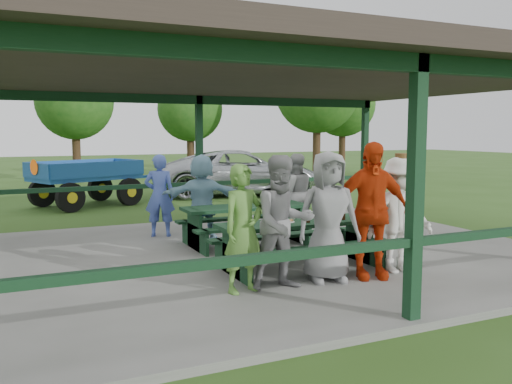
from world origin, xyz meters
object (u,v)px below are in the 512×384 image
picnic_table_far (246,220)px  contestant_white_fedora (400,215)px  contestant_red (370,210)px  pickup_truck (242,173)px  spectator_lblue (202,197)px  spectator_grey (295,193)px  spectator_blue (160,195)px  picnic_table_near (299,238)px  contestant_green (243,228)px  contestant_grey_left (283,223)px  contestant_grey_mid (328,217)px  farm_trailer (86,182)px

picnic_table_far → contestant_white_fedora: (1.33, -2.85, 0.42)m
contestant_red → pickup_truck: bearing=93.5°
spectator_lblue → spectator_grey: size_ratio=1.01×
spectator_blue → picnic_table_near: bearing=131.6°
contestant_green → contestant_white_fedora: (2.59, -0.04, 0.03)m
contestant_grey_left → spectator_grey: 4.31m
contestant_grey_mid → spectator_grey: bearing=81.1°
contestant_grey_mid → contestant_red: bearing=3.3°
contestant_green → contestant_grey_mid: 1.32m
contestant_red → contestant_white_fedora: size_ratio=1.10×
contestant_grey_left → spectator_lblue: bearing=91.7°
contestant_grey_mid → farm_trailer: contestant_grey_mid is taller
picnic_table_near → pickup_truck: bearing=71.6°
picnic_table_near → spectator_lblue: 2.97m
contestant_grey_mid → spectator_grey: 3.89m
contestant_grey_mid → picnic_table_far: bearing=104.0°
spectator_grey → contestant_white_fedora: bearing=99.3°
picnic_table_far → pickup_truck: bearing=67.3°
contestant_green → contestant_grey_mid: bearing=-15.4°
contestant_green → spectator_blue: contestant_green is taller
spectator_blue → farm_trailer: spectator_blue is taller
contestant_grey_mid → contestant_red: contestant_red is taller
spectator_grey → pickup_truck: 7.80m
contestant_green → spectator_lblue: bearing=64.8°
picnic_table_near → pickup_truck: pickup_truck is taller
picnic_table_near → farm_trailer: size_ratio=0.63×
picnic_table_far → contestant_green: contestant_green is taller
picnic_table_near → spectator_blue: size_ratio=1.55×
contestant_green → spectator_grey: contestant_green is taller
contestant_grey_mid → farm_trailer: bearing=113.8°
picnic_table_near → spectator_grey: spectator_grey is taller
contestant_grey_mid → spectator_lblue: bearing=112.6°
contestant_grey_left → contestant_white_fedora: (2.04, 0.06, -0.03)m
spectator_grey → pickup_truck: spectator_grey is taller
spectator_grey → farm_trailer: (-3.46, 6.82, -0.21)m
picnic_table_far → pickup_truck: 9.02m
picnic_table_far → contestant_grey_mid: bearing=-88.8°
contestant_grey_left → contestant_grey_mid: (0.77, 0.09, 0.02)m
picnic_table_far → contestant_grey_left: 3.04m
spectator_lblue → pickup_truck: (4.07, 7.45, -0.15)m
picnic_table_near → contestant_white_fedora: (1.27, -0.85, 0.41)m
pickup_truck → farm_trailer: 5.50m
spectator_grey → contestant_red: bearing=90.1°
picnic_table_far → farm_trailer: size_ratio=0.58×
picnic_table_near → contestant_red: size_ratio=1.31×
picnic_table_near → contestant_grey_mid: contestant_grey_mid is taller
contestant_grey_left → contestant_green: bearing=173.2°
contestant_white_fedora → pickup_truck: contestant_white_fedora is taller
spectator_blue → pickup_truck: bearing=-104.3°
spectator_grey → spectator_blue: bearing=-2.3°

